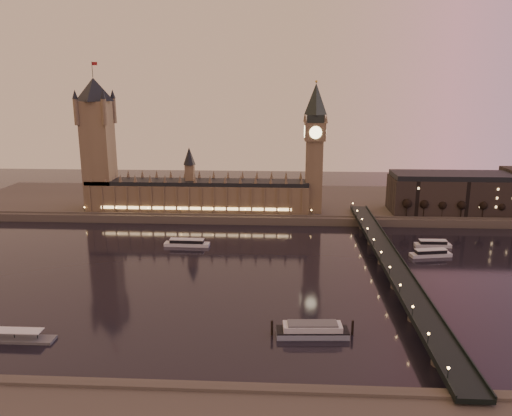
{
  "coord_description": "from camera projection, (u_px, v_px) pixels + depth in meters",
  "views": [
    {
      "loc": [
        28.92,
        -273.83,
        107.23
      ],
      "look_at": [
        12.33,
        35.0,
        30.1
      ],
      "focal_mm": 35.0,
      "sensor_mm": 36.0,
      "label": 1
    }
  ],
  "objects": [
    {
      "name": "bare_tree_0",
      "position": [
        406.0,
        205.0,
        388.1
      ],
      "size": [
        6.16,
        6.16,
        12.53
      ],
      "color": "black",
      "rests_on": "ground"
    },
    {
      "name": "bare_tree_5",
      "position": [
        501.0,
        206.0,
        384.36
      ],
      "size": [
        6.16,
        6.16,
        12.53
      ],
      "color": "black",
      "rests_on": "ground"
    },
    {
      "name": "bare_tree_4",
      "position": [
        482.0,
        206.0,
        385.11
      ],
      "size": [
        6.16,
        6.16,
        12.53
      ],
      "color": "black",
      "rests_on": "ground"
    },
    {
      "name": "bare_tree_1",
      "position": [
        425.0,
        206.0,
        387.36
      ],
      "size": [
        6.16,
        6.16,
        12.53
      ],
      "color": "black",
      "rests_on": "ground"
    },
    {
      "name": "bare_tree_3",
      "position": [
        463.0,
        206.0,
        385.86
      ],
      "size": [
        6.16,
        6.16,
        12.53
      ],
      "color": "black",
      "rests_on": "ground"
    },
    {
      "name": "cruise_boat_b",
      "position": [
        431.0,
        253.0,
        318.38
      ],
      "size": [
        27.13,
        11.19,
        4.87
      ],
      "rotation": [
        0.0,
        0.0,
        0.18
      ],
      "color": "silver",
      "rests_on": "ground"
    },
    {
      "name": "moored_barge",
      "position": [
        312.0,
        330.0,
        217.62
      ],
      "size": [
        36.39,
        10.62,
        6.68
      ],
      "rotation": [
        0.0,
        0.0,
        0.06
      ],
      "color": "#8491A8",
      "rests_on": "ground"
    },
    {
      "name": "victoria_tower",
      "position": [
        97.0,
        137.0,
        400.32
      ],
      "size": [
        31.68,
        31.68,
        118.0
      ],
      "color": "brown",
      "rests_on": "ground"
    },
    {
      "name": "bare_tree_2",
      "position": [
        444.0,
        206.0,
        386.61
      ],
      "size": [
        6.16,
        6.16,
        12.53
      ],
      "color": "black",
      "rests_on": "ground"
    },
    {
      "name": "ground",
      "position": [
        232.0,
        272.0,
        292.76
      ],
      "size": [
        700.0,
        700.0,
        0.0
      ],
      "primitive_type": "plane",
      "color": "black",
      "rests_on": "ground"
    },
    {
      "name": "big_ben",
      "position": [
        315.0,
        141.0,
        391.7
      ],
      "size": [
        17.68,
        17.68,
        104.0
      ],
      "color": "brown",
      "rests_on": "ground"
    },
    {
      "name": "palace_of_westminster",
      "position": [
        198.0,
        192.0,
        406.82
      ],
      "size": [
        180.0,
        26.62,
        52.0
      ],
      "color": "brown",
      "rests_on": "ground"
    },
    {
      "name": "city_block",
      "position": [
        487.0,
        192.0,
        404.09
      ],
      "size": [
        155.0,
        45.0,
        34.0
      ],
      "color": "black",
      "rests_on": "ground"
    },
    {
      "name": "cruise_boat_a",
      "position": [
        187.0,
        243.0,
        339.11
      ],
      "size": [
        30.86,
        7.5,
        4.91
      ],
      "rotation": [
        0.0,
        0.0,
        -0.03
      ],
      "color": "silver",
      "rests_on": "ground"
    },
    {
      "name": "pontoon_pier",
      "position": [
        5.0,
        337.0,
        214.44
      ],
      "size": [
        42.97,
        7.16,
        11.46
      ],
      "color": "#595B5E",
      "rests_on": "ground"
    },
    {
      "name": "westminster_bridge",
      "position": [
        390.0,
        266.0,
        286.66
      ],
      "size": [
        13.2,
        260.0,
        15.3
      ],
      "color": "black",
      "rests_on": "ground"
    },
    {
      "name": "far_embankment",
      "position": [
        283.0,
        203.0,
        450.34
      ],
      "size": [
        560.0,
        130.0,
        6.0
      ],
      "primitive_type": "cube",
      "color": "#423D35",
      "rests_on": "ground"
    },
    {
      "name": "cruise_boat_c",
      "position": [
        433.0,
        244.0,
        337.4
      ],
      "size": [
        23.98,
        6.83,
        4.78
      ],
      "rotation": [
        0.0,
        0.0,
        0.02
      ],
      "color": "silver",
      "rests_on": "ground"
    }
  ]
}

